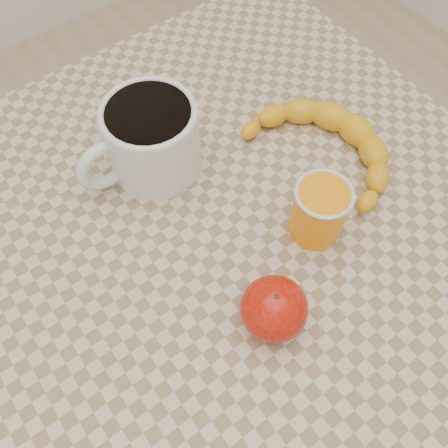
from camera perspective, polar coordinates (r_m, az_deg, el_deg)
ground at (r=1.35m, az=-0.00°, el=-16.82°), size 3.00×3.00×0.00m
table at (r=0.72m, az=-0.00°, el=-4.26°), size 0.80×0.80×0.75m
coffee_mug at (r=0.67m, az=-8.48°, el=9.74°), size 0.18×0.13×0.11m
orange_juice_glass at (r=0.62m, az=10.84°, el=1.50°), size 0.07×0.07×0.08m
apple at (r=0.57m, az=5.73°, el=-9.58°), size 0.10×0.10×0.07m
banana at (r=0.72m, az=11.65°, el=8.66°), size 0.22×0.29×0.04m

